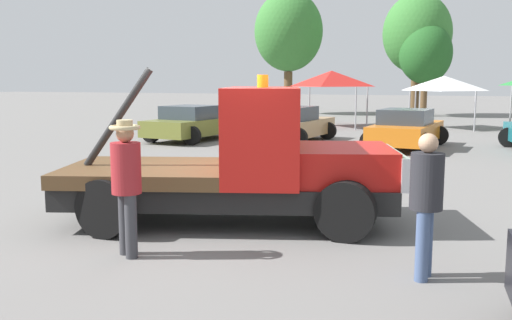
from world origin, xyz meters
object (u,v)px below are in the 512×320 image
person_at_hood (126,177)px  parked_car_olive (193,123)px  canopy_tent_red (331,79)px  tow_truck (247,166)px  parked_car_tan (290,125)px  tree_center (417,34)px  canopy_tent_white (444,83)px  person_near_truck (426,196)px  parked_car_orange (406,129)px  tree_right (425,54)px  tree_left (289,32)px

person_at_hood → parked_car_olive: size_ratio=0.40×
parked_car_olive → canopy_tent_red: (3.43, 8.32, 1.72)m
tow_truck → parked_car_tan: 12.15m
parked_car_tan → tree_center: 19.20m
tow_truck → canopy_tent_white: size_ratio=1.95×
person_at_hood → tow_truck: bearing=-165.3°
person_near_truck → parked_car_olive: (-9.57, 12.88, -0.34)m
tree_center → canopy_tent_white: bearing=-77.1°
parked_car_orange → tree_center: 19.44m
person_near_truck → tree_right: 31.12m
person_near_truck → tree_center: tree_center is taller
parked_car_tan → tree_center: tree_center is taller
canopy_tent_white → tree_center: 10.56m
tree_center → person_at_hood: bearing=-91.1°
person_near_truck → canopy_tent_white: size_ratio=0.58×
parked_car_orange → tow_truck: bearing=179.5°
tree_left → tree_right: size_ratio=1.40×
parked_car_orange → tree_left: tree_left is taller
tow_truck → person_near_truck: 3.40m
parked_car_olive → person_at_hood: bearing=-148.3°
person_at_hood → parked_car_tan: 14.20m
tow_truck → person_near_truck: size_ratio=3.34×
canopy_tent_white → person_at_hood: bearing=-97.2°
person_at_hood → person_near_truck: bearing=131.9°
person_near_truck → parked_car_orange: (-1.62, 13.15, -0.34)m
tree_right → canopy_tent_red: bearing=-110.8°
canopy_tent_red → canopy_tent_white: canopy_tent_red is taller
tow_truck → parked_car_tan: (-2.95, 11.79, -0.29)m
person_at_hood → tree_left: tree_left is taller
person_near_truck → tree_left: tree_left is taller
canopy_tent_white → parked_car_orange: bearing=-94.8°
person_at_hood → tree_right: 31.53m
tow_truck → tree_left: bearing=88.8°
person_near_truck → canopy_tent_white: 22.19m
tree_left → canopy_tent_red: bearing=-61.0°
tow_truck → parked_car_orange: size_ratio=1.26×
person_near_truck → parked_car_olive: person_near_truck is taller
parked_car_tan → tree_left: bearing=24.0°
parked_car_olive → parked_car_tan: bearing=-71.9°
tow_truck → person_near_truck: tow_truck is taller
tree_right → person_near_truck: bearing=-85.4°
person_at_hood → tree_left: bearing=-131.8°
tree_right → canopy_tent_white: bearing=-79.6°
parked_car_orange → person_at_hood: bearing=177.2°
tree_center → parked_car_olive: bearing=-108.7°
tree_left → tree_center: bearing=9.0°
parked_car_tan → person_at_hood: bearing=-165.2°
canopy_tent_red → canopy_tent_white: 5.37m
person_near_truck → parked_car_olive: size_ratio=0.38×
parked_car_orange → tree_right: (-0.85, 17.73, 3.29)m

